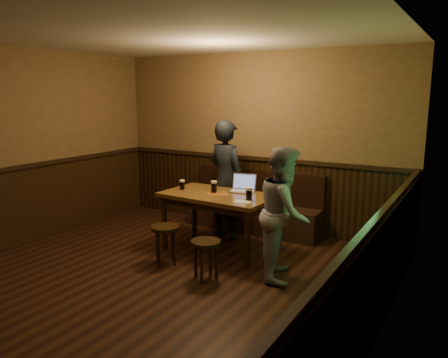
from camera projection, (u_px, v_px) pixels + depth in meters
The scene contains 12 objects.
room at pixel (140, 184), 4.71m from camera, with size 5.04×6.04×2.84m.
bench at pixel (254, 211), 6.96m from camera, with size 2.20×0.50×0.95m.
pub_table at pixel (218, 201), 5.96m from camera, with size 1.56×0.94×0.82m.
stool_left at pixel (165, 234), 5.57m from camera, with size 0.39×0.39×0.50m.
stool_right at pixel (206, 248), 5.09m from camera, with size 0.41×0.41×0.47m.
pint_left at pixel (182, 185), 6.16m from camera, with size 0.09×0.09×0.15m.
pint_mid at pixel (214, 187), 5.99m from camera, with size 0.11×0.11×0.17m.
pint_right at pixel (249, 194), 5.57m from camera, with size 0.11×0.11×0.17m.
laptop at pixel (243, 187), 6.08m from camera, with size 0.39×0.34×0.24m.
menu at pixel (243, 202), 5.51m from camera, with size 0.22×0.15×0.00m, color silver.
person_suit at pixel (226, 180), 6.50m from camera, with size 0.65×0.43×1.78m, color black.
person_grey at pixel (284, 213), 5.10m from camera, with size 0.76×0.59×1.57m, color #939499.
Camera 1 is at (3.13, -3.29, 2.16)m, focal length 35.00 mm.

